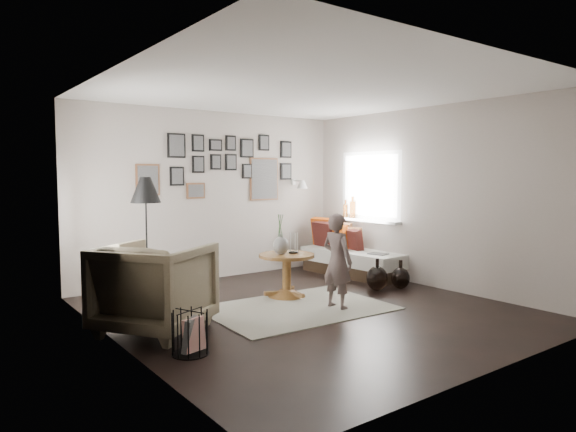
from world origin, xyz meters
TOP-DOWN VIEW (x-y plane):
  - ground at (0.00, 0.00)m, footprint 4.80×4.80m
  - wall_back at (0.00, 2.40)m, footprint 4.50×0.00m
  - wall_front at (0.00, -2.40)m, footprint 4.50×0.00m
  - wall_left at (-2.25, 0.00)m, footprint 0.00×4.80m
  - wall_right at (2.25, 0.00)m, footprint 0.00×4.80m
  - ceiling at (0.00, 0.00)m, footprint 4.80×4.80m
  - door_left at (-2.23, 1.20)m, footprint 0.00×2.14m
  - window_right at (2.18, 1.34)m, footprint 0.15×1.32m
  - gallery_wall at (0.29, 2.38)m, footprint 2.74×0.03m
  - wall_sconce at (1.55, 2.13)m, footprint 0.18×0.36m
  - rug at (-0.07, 0.14)m, footprint 2.21×1.59m
  - pedestal_table at (0.17, 0.70)m, footprint 0.74×0.74m
  - vase at (0.09, 0.72)m, footprint 0.21×0.21m
  - candles at (0.28, 0.70)m, footprint 0.13×0.13m
  - daybed at (1.98, 1.35)m, footprint 0.90×1.90m
  - magazine_on_daybed at (1.93, 0.72)m, footprint 0.26×0.31m
  - armchair at (-1.81, 0.29)m, footprint 1.40×1.39m
  - armchair_cushion at (-1.78, 0.34)m, footprint 0.59×0.59m
  - floor_lamp at (-1.45, 1.43)m, footprint 0.37×0.37m
  - magazine_basket at (-1.82, -0.54)m, footprint 0.42×0.42m
  - demijohn_large at (1.42, 0.26)m, footprint 0.30×0.30m
  - demijohn_small at (1.77, 0.14)m, footprint 0.27×0.27m
  - child at (0.33, -0.13)m, footprint 0.33×0.46m

SIDE VIEW (x-z plane):
  - ground at x=0.00m, z-range 0.00..0.00m
  - rug at x=-0.07m, z-range 0.00..0.01m
  - demijohn_small at x=1.77m, z-range -0.05..0.36m
  - demijohn_large at x=1.42m, z-range -0.05..0.40m
  - magazine_basket at x=-1.82m, z-range 0.00..0.40m
  - pedestal_table at x=0.17m, z-range -0.02..0.56m
  - daybed at x=1.98m, z-range -0.16..0.73m
  - magazine_on_daybed at x=1.93m, z-range 0.41..0.42m
  - armchair at x=-1.81m, z-range 0.00..0.93m
  - armchair_cushion at x=-1.78m, z-range 0.39..0.57m
  - child at x=0.33m, z-range 0.00..1.16m
  - candles at x=0.28m, z-range 0.58..0.85m
  - vase at x=0.09m, z-range 0.48..1.00m
  - window_right at x=2.18m, z-range 0.28..1.58m
  - door_left at x=-2.23m, z-range -0.02..2.12m
  - wall_back at x=0.00m, z-range -0.95..3.55m
  - wall_front at x=0.00m, z-range -0.95..3.55m
  - wall_left at x=-2.25m, z-range -1.10..3.70m
  - wall_right at x=2.25m, z-range -1.10..3.70m
  - floor_lamp at x=-1.45m, z-range 0.58..2.17m
  - wall_sconce at x=1.55m, z-range 1.38..1.54m
  - gallery_wall at x=0.29m, z-range 1.20..2.28m
  - ceiling at x=0.00m, z-range 2.60..2.60m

